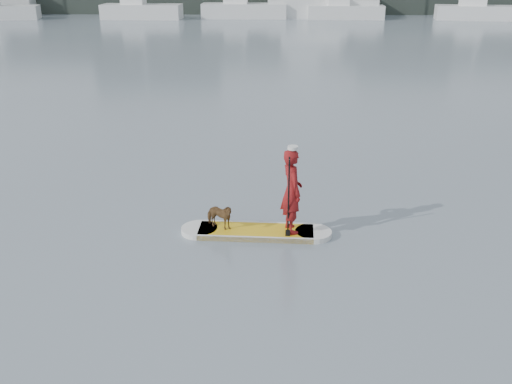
{
  "coord_description": "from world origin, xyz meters",
  "views": [
    {
      "loc": [
        2.92,
        -12.49,
        5.62
      ],
      "look_at": [
        2.63,
        -1.32,
        1.0
      ],
      "focal_mm": 40.0,
      "sensor_mm": 36.0,
      "label": 1
    }
  ],
  "objects_px": {
    "paddler": "(292,191)",
    "dog": "(219,216)",
    "sailboat_d": "(243,9)",
    "paddleboard": "(256,232)",
    "sailboat_c": "(141,10)",
    "sailboat_f": "(480,11)",
    "sailboat_e": "(345,11)"
  },
  "relations": [
    {
      "from": "paddleboard",
      "to": "sailboat_c",
      "type": "xyz_separation_m",
      "value": [
        -12.4,
        46.6,
        0.76
      ]
    },
    {
      "from": "dog",
      "to": "sailboat_c",
      "type": "distance_m",
      "value": 47.99
    },
    {
      "from": "paddler",
      "to": "sailboat_d",
      "type": "height_order",
      "value": "sailboat_d"
    },
    {
      "from": "dog",
      "to": "sailboat_e",
      "type": "bearing_deg",
      "value": 17.09
    },
    {
      "from": "paddleboard",
      "to": "sailboat_c",
      "type": "distance_m",
      "value": 48.23
    },
    {
      "from": "paddleboard",
      "to": "sailboat_d",
      "type": "xyz_separation_m",
      "value": [
        -2.46,
        47.77,
        0.82
      ]
    },
    {
      "from": "paddler",
      "to": "sailboat_d",
      "type": "bearing_deg",
      "value": -12.35
    },
    {
      "from": "dog",
      "to": "sailboat_d",
      "type": "height_order",
      "value": "sailboat_d"
    },
    {
      "from": "paddler",
      "to": "sailboat_c",
      "type": "distance_m",
      "value": 48.45
    },
    {
      "from": "paddleboard",
      "to": "sailboat_d",
      "type": "distance_m",
      "value": 47.84
    },
    {
      "from": "paddler",
      "to": "sailboat_f",
      "type": "distance_m",
      "value": 50.55
    },
    {
      "from": "paddler",
      "to": "dog",
      "type": "bearing_deg",
      "value": 71.27
    },
    {
      "from": "paddleboard",
      "to": "sailboat_c",
      "type": "bearing_deg",
      "value": 107.43
    },
    {
      "from": "paddler",
      "to": "sailboat_e",
      "type": "relative_size",
      "value": 0.17
    },
    {
      "from": "sailboat_c",
      "to": "sailboat_e",
      "type": "bearing_deg",
      "value": 4.04
    },
    {
      "from": "paddler",
      "to": "sailboat_f",
      "type": "xyz_separation_m",
      "value": [
        19.58,
        46.6,
        -0.21
      ]
    },
    {
      "from": "dog",
      "to": "sailboat_f",
      "type": "bearing_deg",
      "value": 2.64
    },
    {
      "from": "paddleboard",
      "to": "dog",
      "type": "distance_m",
      "value": 0.88
    },
    {
      "from": "dog",
      "to": "sailboat_e",
      "type": "height_order",
      "value": "sailboat_e"
    },
    {
      "from": "paddler",
      "to": "sailboat_e",
      "type": "height_order",
      "value": "sailboat_e"
    },
    {
      "from": "sailboat_c",
      "to": "paddler",
      "type": "bearing_deg",
      "value": -71.78
    },
    {
      "from": "sailboat_e",
      "to": "sailboat_f",
      "type": "relative_size",
      "value": 0.86
    },
    {
      "from": "sailboat_d",
      "to": "sailboat_e",
      "type": "relative_size",
      "value": 1.15
    },
    {
      "from": "dog",
      "to": "sailboat_c",
      "type": "relative_size",
      "value": 0.06
    },
    {
      "from": "paddler",
      "to": "dog",
      "type": "relative_size",
      "value": 2.64
    },
    {
      "from": "sailboat_d",
      "to": "dog",
      "type": "bearing_deg",
      "value": -87.21
    },
    {
      "from": "sailboat_c",
      "to": "sailboat_e",
      "type": "height_order",
      "value": "sailboat_c"
    },
    {
      "from": "dog",
      "to": "sailboat_c",
      "type": "height_order",
      "value": "sailboat_c"
    },
    {
      "from": "sailboat_f",
      "to": "sailboat_e",
      "type": "bearing_deg",
      "value": -174.44
    },
    {
      "from": "sailboat_f",
      "to": "paddler",
      "type": "bearing_deg",
      "value": -104.65
    },
    {
      "from": "sailboat_d",
      "to": "sailboat_f",
      "type": "xyz_separation_m",
      "value": [
        22.79,
        -1.21,
        -0.04
      ]
    },
    {
      "from": "paddleboard",
      "to": "dog",
      "type": "bearing_deg",
      "value": 180.0
    }
  ]
}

